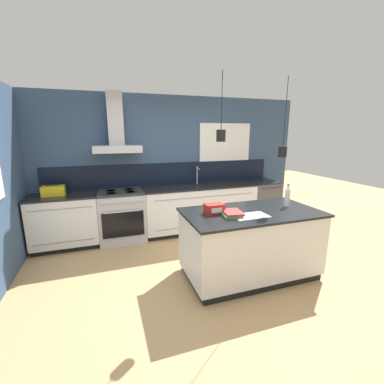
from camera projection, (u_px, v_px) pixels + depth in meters
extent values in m
plane|color=tan|center=(203.00, 279.00, 3.44)|extent=(16.00, 16.00, 0.00)
cube|color=#354C6B|center=(166.00, 165.00, 5.02)|extent=(5.60, 0.06, 2.60)
cube|color=black|center=(167.00, 174.00, 5.02)|extent=(4.42, 0.02, 0.43)
cube|color=white|center=(225.00, 147.00, 5.30)|extent=(1.12, 0.01, 0.96)
cube|color=black|center=(225.00, 147.00, 5.31)|extent=(1.04, 0.01, 0.88)
cube|color=#B5B5BA|center=(117.00, 149.00, 4.42)|extent=(0.80, 0.46, 0.12)
cube|color=#B5B5BA|center=(115.00, 118.00, 4.39)|extent=(0.26, 0.20, 0.90)
cylinder|color=black|center=(222.00, 101.00, 2.96)|extent=(0.01, 0.01, 0.65)
cylinder|color=black|center=(221.00, 136.00, 3.05)|extent=(0.11, 0.11, 0.14)
sphere|color=#F9D18C|center=(221.00, 136.00, 3.05)|extent=(0.06, 0.06, 0.06)
cylinder|color=black|center=(286.00, 112.00, 3.26)|extent=(0.01, 0.01, 0.86)
cylinder|color=black|center=(283.00, 152.00, 3.37)|extent=(0.11, 0.11, 0.14)
sphere|color=#F9D18C|center=(283.00, 152.00, 3.37)|extent=(0.06, 0.06, 0.06)
cube|color=black|center=(68.00, 243.00, 4.44)|extent=(1.01, 0.56, 0.09)
cube|color=white|center=(65.00, 220.00, 4.31)|extent=(1.04, 0.62, 0.79)
cube|color=gray|center=(60.00, 209.00, 3.96)|extent=(0.92, 0.01, 0.01)
cube|color=gray|center=(64.00, 242.00, 4.09)|extent=(0.92, 0.01, 0.01)
cube|color=black|center=(62.00, 196.00, 4.22)|extent=(1.07, 0.64, 0.03)
cube|color=black|center=(199.00, 227.00, 5.21)|extent=(2.13, 0.56, 0.09)
cube|color=white|center=(200.00, 207.00, 5.08)|extent=(2.20, 0.62, 0.79)
cube|color=gray|center=(206.00, 197.00, 4.73)|extent=(1.93, 0.01, 0.01)
cube|color=gray|center=(206.00, 225.00, 4.85)|extent=(1.93, 0.01, 0.01)
cube|color=black|center=(200.00, 186.00, 4.99)|extent=(2.22, 0.64, 0.03)
cube|color=#262628|center=(199.00, 185.00, 5.03)|extent=(0.48, 0.34, 0.01)
cylinder|color=#B5B5BA|center=(197.00, 176.00, 5.11)|extent=(0.02, 0.02, 0.33)
sphere|color=#B5B5BA|center=(197.00, 167.00, 5.07)|extent=(0.03, 0.03, 0.03)
cylinder|color=#B5B5BA|center=(198.00, 169.00, 5.02)|extent=(0.02, 0.12, 0.02)
cube|color=#B5B5BA|center=(122.00, 217.00, 4.62)|extent=(0.80, 0.62, 0.87)
cube|color=black|center=(123.00, 224.00, 4.33)|extent=(0.69, 0.02, 0.44)
cylinder|color=#B5B5BA|center=(123.00, 212.00, 4.26)|extent=(0.60, 0.02, 0.02)
cube|color=#B5B5BA|center=(122.00, 200.00, 4.23)|extent=(0.69, 0.02, 0.07)
cube|color=#2D2D30|center=(120.00, 192.00, 4.51)|extent=(0.80, 0.60, 0.04)
cylinder|color=black|center=(111.00, 191.00, 4.56)|extent=(0.17, 0.17, 0.00)
cylinder|color=black|center=(129.00, 189.00, 4.66)|extent=(0.17, 0.17, 0.00)
cylinder|color=black|center=(111.00, 193.00, 4.36)|extent=(0.17, 0.17, 0.00)
cylinder|color=black|center=(130.00, 192.00, 4.46)|extent=(0.17, 0.17, 0.00)
cube|color=#4C4C51|center=(261.00, 202.00, 5.53)|extent=(0.61, 0.62, 0.89)
cube|color=black|center=(262.00, 182.00, 5.43)|extent=(0.61, 0.62, 0.02)
cylinder|color=#4C4C51|center=(272.00, 189.00, 5.14)|extent=(0.45, 0.02, 0.02)
cube|color=black|center=(249.00, 271.00, 3.55)|extent=(1.67, 0.87, 0.09)
cube|color=white|center=(250.00, 241.00, 3.45)|extent=(1.74, 0.91, 0.79)
cube|color=black|center=(252.00, 212.00, 3.36)|extent=(1.79, 0.96, 0.03)
cylinder|color=silver|center=(287.00, 198.00, 3.56)|extent=(0.07, 0.07, 0.25)
cylinder|color=silver|center=(288.00, 187.00, 3.53)|extent=(0.03, 0.03, 0.06)
cylinder|color=#262628|center=(289.00, 185.00, 3.52)|extent=(0.03, 0.03, 0.01)
cube|color=#4C7F4C|center=(231.00, 215.00, 3.16)|extent=(0.27, 0.32, 0.03)
cube|color=#B2332D|center=(233.00, 212.00, 3.16)|extent=(0.25, 0.31, 0.03)
cube|color=red|center=(214.00, 209.00, 3.25)|extent=(0.24, 0.16, 0.13)
cube|color=white|center=(217.00, 210.00, 3.18)|extent=(0.14, 0.01, 0.06)
cube|color=silver|center=(250.00, 216.00, 3.16)|extent=(0.44, 0.25, 0.01)
cube|color=gold|center=(53.00, 191.00, 4.16)|extent=(0.34, 0.18, 0.16)
cylinder|color=black|center=(52.00, 185.00, 4.14)|extent=(0.20, 0.02, 0.02)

